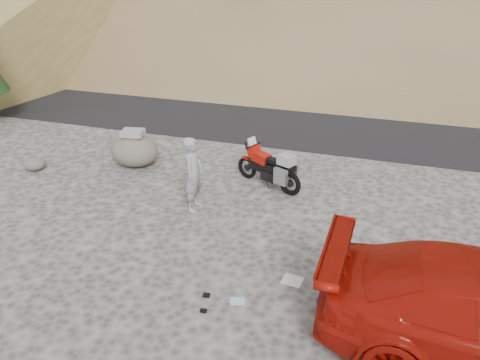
% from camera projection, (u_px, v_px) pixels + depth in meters
% --- Properties ---
extents(ground, '(140.00, 140.00, 0.00)m').
position_uv_depth(ground, '(225.00, 238.00, 10.41)').
color(ground, '#423F3D').
rests_on(ground, ground).
extents(road, '(120.00, 7.00, 0.05)m').
position_uv_depth(road, '(302.00, 117.00, 18.12)').
color(road, black).
rests_on(road, ground).
extents(motorcycle, '(2.00, 1.11, 1.27)m').
position_uv_depth(motorcycle, '(271.00, 169.00, 12.44)').
color(motorcycle, black).
rests_on(motorcycle, ground).
extents(man, '(0.46, 0.69, 1.88)m').
position_uv_depth(man, '(195.00, 209.00, 11.60)').
color(man, '#98979D').
rests_on(man, ground).
extents(boulder, '(1.47, 1.26, 1.11)m').
position_uv_depth(boulder, '(135.00, 150.00, 13.78)').
color(boulder, '#56514A').
rests_on(boulder, ground).
extents(small_rock, '(0.81, 0.77, 0.38)m').
position_uv_depth(small_rock, '(34.00, 164.00, 13.61)').
color(small_rock, '#56514A').
rests_on(small_rock, ground).
extents(gear_white_cloth, '(0.42, 0.38, 0.01)m').
position_uv_depth(gear_white_cloth, '(292.00, 280.00, 9.03)').
color(gear_white_cloth, white).
rests_on(gear_white_cloth, ground).
extents(gear_blue_mat, '(0.48, 0.44, 0.19)m').
position_uv_depth(gear_blue_mat, '(330.00, 299.00, 8.40)').
color(gear_blue_mat, '#192B9A').
rests_on(gear_blue_mat, ground).
extents(gear_bottle, '(0.09, 0.09, 0.19)m').
position_uv_depth(gear_bottle, '(326.00, 280.00, 8.90)').
color(gear_bottle, '#192B9A').
rests_on(gear_bottle, ground).
extents(gear_funnel, '(0.17, 0.17, 0.17)m').
position_uv_depth(gear_funnel, '(375.00, 322.00, 7.91)').
color(gear_funnel, '#BA150C').
rests_on(gear_funnel, ground).
extents(gear_glove_a, '(0.13, 0.10, 0.03)m').
position_uv_depth(gear_glove_a, '(203.00, 311.00, 8.25)').
color(gear_glove_a, black).
rests_on(gear_glove_a, ground).
extents(gear_glove_b, '(0.14, 0.11, 0.04)m').
position_uv_depth(gear_glove_b, '(207.00, 295.00, 8.62)').
color(gear_glove_b, black).
rests_on(gear_glove_b, ground).
extents(gear_blue_cloth, '(0.33, 0.28, 0.01)m').
position_uv_depth(gear_blue_cloth, '(237.00, 301.00, 8.49)').
color(gear_blue_cloth, '#96C9E7').
rests_on(gear_blue_cloth, ground).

